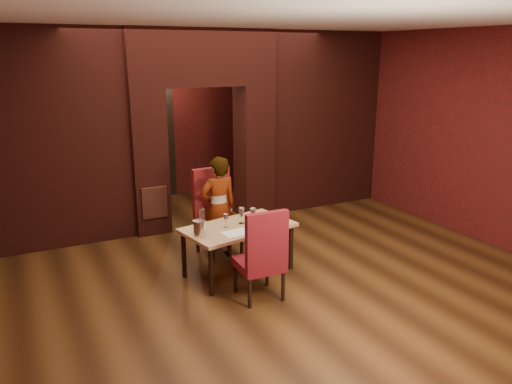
% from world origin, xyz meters
% --- Properties ---
extents(floor, '(8.00, 8.00, 0.00)m').
position_xyz_m(floor, '(0.00, 0.00, 0.00)').
color(floor, '#472911').
rests_on(floor, ground).
extents(ceiling, '(7.00, 8.00, 0.04)m').
position_xyz_m(ceiling, '(0.00, 0.00, 3.20)').
color(ceiling, silver).
rests_on(ceiling, ground).
extents(wall_back, '(7.00, 0.04, 3.20)m').
position_xyz_m(wall_back, '(0.00, 4.00, 1.60)').
color(wall_back, maroon).
rests_on(wall_back, ground).
extents(wall_right, '(0.04, 8.00, 3.20)m').
position_xyz_m(wall_right, '(3.50, 0.00, 1.60)').
color(wall_right, maroon).
rests_on(wall_right, ground).
extents(pillar_left, '(0.55, 0.55, 2.30)m').
position_xyz_m(pillar_left, '(-0.95, 2.00, 1.15)').
color(pillar_left, maroon).
rests_on(pillar_left, ground).
extents(pillar_right, '(0.55, 0.55, 2.30)m').
position_xyz_m(pillar_right, '(0.95, 2.00, 1.15)').
color(pillar_right, maroon).
rests_on(pillar_right, ground).
extents(lintel, '(2.45, 0.55, 0.90)m').
position_xyz_m(lintel, '(0.00, 2.00, 2.75)').
color(lintel, maroon).
rests_on(lintel, ground).
extents(wing_wall_left, '(2.28, 0.35, 3.20)m').
position_xyz_m(wing_wall_left, '(-2.36, 2.00, 1.60)').
color(wing_wall_left, maroon).
rests_on(wing_wall_left, ground).
extents(wing_wall_right, '(2.28, 0.35, 3.20)m').
position_xyz_m(wing_wall_right, '(2.36, 2.00, 1.60)').
color(wing_wall_right, maroon).
rests_on(wing_wall_right, ground).
extents(vent_panel, '(0.40, 0.03, 0.50)m').
position_xyz_m(vent_panel, '(-0.95, 1.71, 0.55)').
color(vent_panel, '#AB4C31').
rests_on(vent_panel, ground).
extents(rear_door, '(0.90, 0.08, 2.10)m').
position_xyz_m(rear_door, '(-0.40, 3.94, 1.05)').
color(rear_door, black).
rests_on(rear_door, ground).
extents(rear_door_frame, '(1.02, 0.04, 2.22)m').
position_xyz_m(rear_door_frame, '(-0.40, 3.90, 1.05)').
color(rear_door_frame, black).
rests_on(rear_door_frame, ground).
extents(dining_table, '(1.53, 1.04, 0.66)m').
position_xyz_m(dining_table, '(-0.37, -0.16, 0.33)').
color(dining_table, tan).
rests_on(dining_table, ground).
extents(chair_far, '(0.60, 0.60, 1.24)m').
position_xyz_m(chair_far, '(-0.34, 0.54, 0.62)').
color(chair_far, maroon).
rests_on(chair_far, ground).
extents(chair_near, '(0.53, 0.53, 1.12)m').
position_xyz_m(chair_near, '(-0.43, -0.88, 0.56)').
color(chair_near, maroon).
rests_on(chair_near, ground).
extents(person_seated, '(0.54, 0.36, 1.47)m').
position_xyz_m(person_seated, '(-0.38, 0.46, 0.73)').
color(person_seated, white).
rests_on(person_seated, ground).
extents(wine_glass_a, '(0.07, 0.07, 0.18)m').
position_xyz_m(wine_glass_a, '(-0.53, -0.15, 0.75)').
color(wine_glass_a, white).
rests_on(wine_glass_a, dining_table).
extents(wine_glass_b, '(0.09, 0.09, 0.22)m').
position_xyz_m(wine_glass_b, '(-0.29, -0.10, 0.77)').
color(wine_glass_b, white).
rests_on(wine_glass_b, dining_table).
extents(wine_glass_c, '(0.09, 0.09, 0.22)m').
position_xyz_m(wine_glass_c, '(-0.16, -0.19, 0.77)').
color(wine_glass_c, white).
rests_on(wine_glass_c, dining_table).
extents(tasting_sheet, '(0.35, 0.27, 0.00)m').
position_xyz_m(tasting_sheet, '(-0.50, -0.39, 0.66)').
color(tasting_sheet, white).
rests_on(tasting_sheet, dining_table).
extents(wine_bucket, '(0.16, 0.16, 0.20)m').
position_xyz_m(wine_bucket, '(-0.94, -0.28, 0.76)').
color(wine_bucket, silver).
rests_on(wine_bucket, dining_table).
extents(water_bottle, '(0.06, 0.06, 0.28)m').
position_xyz_m(water_bottle, '(-0.81, -0.03, 0.80)').
color(water_bottle, silver).
rests_on(water_bottle, dining_table).
extents(potted_plant, '(0.38, 0.35, 0.37)m').
position_xyz_m(potted_plant, '(0.57, 0.64, 0.19)').
color(potted_plant, '#2C5C26').
rests_on(potted_plant, ground).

